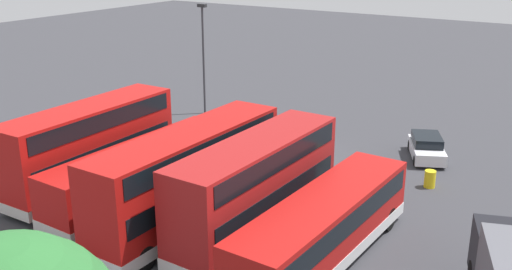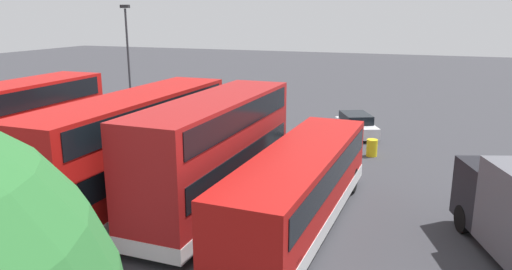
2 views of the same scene
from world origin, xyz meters
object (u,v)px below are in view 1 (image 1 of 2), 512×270
(bus_single_deck_near_end, at_px, (324,227))
(bus_double_decker_fifth, at_px, (91,144))
(car_hatchback_silver, at_px, (427,147))
(bus_double_decker_second, at_px, (257,186))
(bus_single_deck_fourth, at_px, (143,171))
(waste_bin_yellow, at_px, (430,179))
(lamp_post_tall, at_px, (203,51))
(bus_double_decker_third, at_px, (189,175))

(bus_single_deck_near_end, xyz_separation_m, bus_double_decker_fifth, (14.02, -0.33, 0.82))
(car_hatchback_silver, bearing_deg, bus_double_decker_second, 76.31)
(bus_single_deck_near_end, height_order, bus_double_decker_fifth, bus_double_decker_fifth)
(bus_single_deck_fourth, bearing_deg, car_hatchback_silver, -126.44)
(bus_single_deck_near_end, relative_size, waste_bin_yellow, 12.06)
(bus_double_decker_fifth, relative_size, car_hatchback_silver, 2.40)
(bus_double_decker_second, distance_m, lamp_post_tall, 20.22)
(bus_double_decker_fifth, bearing_deg, lamp_post_tall, -76.17)
(bus_single_deck_near_end, relative_size, bus_double_decker_fifth, 1.09)
(bus_double_decker_second, xyz_separation_m, lamp_post_tall, (14.00, -14.38, 2.40))
(bus_double_decker_fifth, height_order, waste_bin_yellow, bus_double_decker_fifth)
(bus_single_deck_near_end, relative_size, bus_single_deck_fourth, 1.00)
(bus_double_decker_second, bearing_deg, waste_bin_yellow, -117.12)
(bus_single_deck_near_end, distance_m, bus_single_deck_fourth, 10.50)
(car_hatchback_silver, distance_m, lamp_post_tall, 17.90)
(bus_single_deck_fourth, bearing_deg, lamp_post_tall, -63.66)
(bus_double_decker_second, bearing_deg, bus_double_decker_fifth, 0.68)
(bus_double_decker_second, distance_m, bus_double_decker_third, 3.36)
(car_hatchback_silver, height_order, lamp_post_tall, lamp_post_tall)
(bus_double_decker_third, xyz_separation_m, car_hatchback_silver, (-6.70, -14.64, -1.75))
(bus_double_decker_second, relative_size, car_hatchback_silver, 2.36)
(bus_double_decker_fifth, bearing_deg, bus_double_decker_third, 175.79)
(bus_double_decker_fifth, height_order, lamp_post_tall, lamp_post_tall)
(bus_single_deck_near_end, bearing_deg, lamp_post_tall, -40.13)
(bus_double_decker_third, relative_size, car_hatchback_silver, 2.64)
(lamp_post_tall, xyz_separation_m, waste_bin_yellow, (-18.96, 4.70, -4.37))
(car_hatchback_silver, bearing_deg, lamp_post_tall, -1.30)
(bus_double_decker_fifth, relative_size, lamp_post_tall, 1.26)
(bus_double_decker_third, bearing_deg, waste_bin_yellow, -128.62)
(bus_double_decker_second, xyz_separation_m, waste_bin_yellow, (-4.96, -9.68, -1.97))
(lamp_post_tall, relative_size, waste_bin_yellow, 8.76)
(bus_double_decker_fifth, bearing_deg, bus_double_decker_second, -179.32)
(bus_single_deck_fourth, relative_size, lamp_post_tall, 1.38)
(bus_double_decker_third, bearing_deg, bus_single_deck_fourth, -10.67)
(bus_single_deck_near_end, relative_size, bus_double_decker_second, 1.11)
(bus_single_deck_fourth, distance_m, bus_double_decker_fifth, 3.63)
(lamp_post_tall, bearing_deg, bus_double_decker_second, 134.24)
(bus_double_decker_second, relative_size, waste_bin_yellow, 10.85)
(bus_double_decker_fifth, xyz_separation_m, waste_bin_yellow, (-15.39, -9.80, -1.97))
(bus_double_decker_fifth, relative_size, waste_bin_yellow, 11.04)
(bus_double_decker_third, height_order, bus_single_deck_fourth, bus_double_decker_third)
(bus_double_decker_third, bearing_deg, car_hatchback_silver, -114.60)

